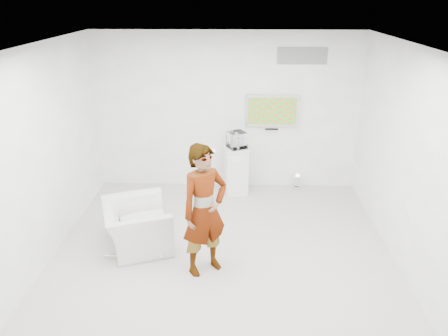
# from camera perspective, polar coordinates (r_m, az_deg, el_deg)

# --- Properties ---
(room) EXTENTS (5.01, 5.01, 3.00)m
(room) POSITION_cam_1_polar(r_m,az_deg,el_deg) (5.95, -0.19, 1.18)
(room) COLOR #A3A195
(room) RESTS_ON ground
(tv) EXTENTS (1.00, 0.08, 0.60)m
(tv) POSITION_cam_1_polar(r_m,az_deg,el_deg) (8.30, 6.31, 7.46)
(tv) COLOR silver
(tv) RESTS_ON room
(logo_decal) EXTENTS (0.90, 0.02, 0.30)m
(logo_decal) POSITION_cam_1_polar(r_m,az_deg,el_deg) (8.20, 10.19, 14.21)
(logo_decal) COLOR slate
(logo_decal) RESTS_ON room
(person) EXTENTS (0.80, 0.75, 1.85)m
(person) POSITION_cam_1_polar(r_m,az_deg,el_deg) (5.82, -2.56, -5.56)
(person) COLOR silver
(person) RESTS_ON room
(armchair) EXTENTS (1.24, 1.32, 0.70)m
(armchair) POSITION_cam_1_polar(r_m,az_deg,el_deg) (6.76, -11.30, -7.38)
(armchair) COLOR silver
(armchair) RESTS_ON room
(pedestal) EXTENTS (0.51, 0.51, 0.92)m
(pedestal) POSITION_cam_1_polar(r_m,az_deg,el_deg) (8.32, 1.62, -0.31)
(pedestal) COLOR white
(pedestal) RESTS_ON room
(floor_uplight) EXTENTS (0.23, 0.23, 0.30)m
(floor_uplight) POSITION_cam_1_polar(r_m,az_deg,el_deg) (8.70, 9.54, -1.77)
(floor_uplight) COLOR silver
(floor_uplight) RESTS_ON room
(vitrine) EXTENTS (0.41, 0.41, 0.30)m
(vitrine) POSITION_cam_1_polar(r_m,az_deg,el_deg) (8.11, 1.67, 3.68)
(vitrine) COLOR white
(vitrine) RESTS_ON pedestal
(console) EXTENTS (0.08, 0.16, 0.21)m
(console) POSITION_cam_1_polar(r_m,az_deg,el_deg) (8.12, 1.66, 3.38)
(console) COLOR white
(console) RESTS_ON pedestal
(wii_remote) EXTENTS (0.07, 0.15, 0.04)m
(wii_remote) POSITION_cam_1_polar(r_m,az_deg,el_deg) (5.76, -1.35, 2.18)
(wii_remote) COLOR white
(wii_remote) RESTS_ON person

